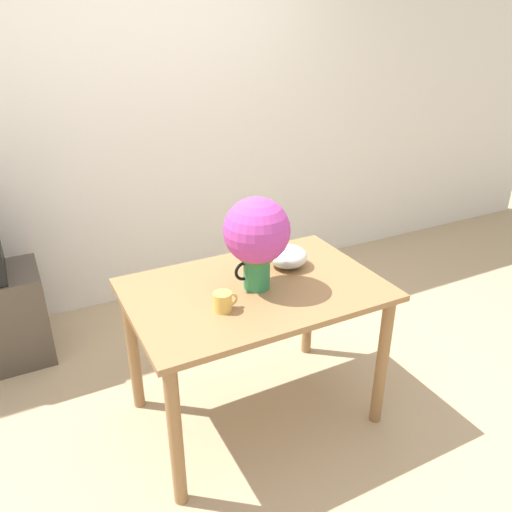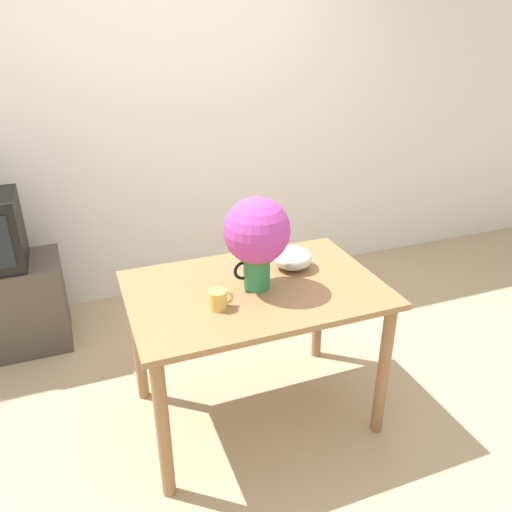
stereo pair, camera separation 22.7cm
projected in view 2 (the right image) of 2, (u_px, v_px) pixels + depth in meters
name	position (u px, v px, depth m)	size (l,w,h in m)	color
ground_plane	(249.00, 421.00, 2.63)	(12.00, 12.00, 0.00)	tan
wall_back	(167.00, 118.00, 3.43)	(8.00, 0.05, 2.60)	silver
table	(255.00, 308.00, 2.42)	(1.20, 0.80, 0.77)	olive
flower_vase	(257.00, 237.00, 2.25)	(0.31, 0.31, 0.44)	#2D844C
coffee_mug	(218.00, 299.00, 2.17)	(0.11, 0.08, 0.09)	gold
white_bowl	(293.00, 258.00, 2.53)	(0.20, 0.20, 0.11)	silver
tv_stand	(2.00, 307.00, 3.11)	(0.75, 0.43, 0.58)	#4C4238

